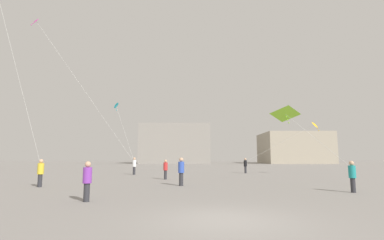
% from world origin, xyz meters
% --- Properties ---
extents(ground_plane, '(300.00, 300.00, 0.00)m').
position_xyz_m(ground_plane, '(0.00, 0.00, 0.00)').
color(ground_plane, gray).
extents(person_in_white, '(0.40, 0.40, 1.83)m').
position_xyz_m(person_in_white, '(-5.72, 22.43, 1.00)').
color(person_in_white, '#2D2D33').
rests_on(person_in_white, ground_plane).
extents(person_in_blue, '(0.40, 0.40, 1.83)m').
position_xyz_m(person_in_blue, '(-1.04, 10.29, 1.00)').
color(person_in_blue, '#2D2D33').
rests_on(person_in_blue, ground_plane).
extents(person_in_purple, '(0.36, 0.36, 1.67)m').
position_xyz_m(person_in_purple, '(-5.18, 3.84, 0.92)').
color(person_in_purple, '#2D2D33').
rests_on(person_in_purple, ground_plane).
extents(person_in_yellow, '(0.38, 0.38, 1.73)m').
position_xyz_m(person_in_yellow, '(-9.88, 10.06, 0.95)').
color(person_in_yellow, '#2D2D33').
rests_on(person_in_yellow, ground_plane).
extents(person_in_teal, '(0.36, 0.36, 1.66)m').
position_xyz_m(person_in_teal, '(7.92, 6.10, 0.91)').
color(person_in_teal, '#2D2D33').
rests_on(person_in_teal, ground_plane).
extents(person_in_black, '(0.38, 0.38, 1.74)m').
position_xyz_m(person_in_black, '(6.85, 24.54, 0.95)').
color(person_in_black, '#2D2D33').
rests_on(person_in_black, ground_plane).
extents(person_in_red, '(0.36, 0.36, 1.65)m').
position_xyz_m(person_in_red, '(-2.21, 15.75, 0.90)').
color(person_in_red, '#2D2D33').
rests_on(person_in_red, ground_plane).
extents(kite_magenta_diamond, '(10.76, 2.57, 15.04)m').
position_xyz_m(kite_magenta_diamond, '(-15.70, 20.42, 15.54)').
color(kite_magenta_diamond, '#D12899').
extents(kite_lime_delta, '(2.11, 6.25, 4.18)m').
position_xyz_m(kite_lime_delta, '(6.75, 11.82, 5.03)').
color(kite_lime_delta, '#8CD12D').
extents(kite_amber_diamond, '(7.17, 4.42, 4.37)m').
position_xyz_m(kite_amber_diamond, '(13.43, 20.68, 5.24)').
color(kite_amber_diamond, yellow).
extents(kite_cyan_diamond, '(4.00, 7.83, 7.92)m').
position_xyz_m(kite_cyan_diamond, '(-9.30, 29.66, 8.68)').
color(kite_cyan_diamond, '#1EB2C6').
extents(building_left_hall, '(20.87, 14.92, 11.46)m').
position_xyz_m(building_left_hall, '(-1.00, 77.81, 5.73)').
color(building_left_hall, gray).
rests_on(building_left_hall, ground_plane).
extents(building_centre_hall, '(19.79, 18.73, 9.12)m').
position_xyz_m(building_centre_hall, '(35.00, 76.42, 4.56)').
color(building_centre_hall, '#A39984').
rests_on(building_centre_hall, ground_plane).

